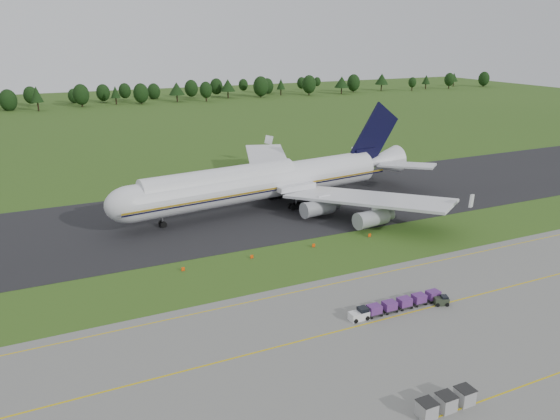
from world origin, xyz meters
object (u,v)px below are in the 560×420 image
uld_row (446,402)px  edge_markers (284,251)px  baggage_train (395,305)px  aircraft (267,181)px  utility_cart (441,301)px

uld_row → edge_markers: 43.78m
edge_markers → baggage_train: bearing=-79.2°
baggage_train → uld_row: 20.41m
aircraft → uld_row: size_ratio=11.19×
aircraft → utility_cart: size_ratio=33.35×
baggage_train → edge_markers: bearing=100.8°
aircraft → baggage_train: size_ratio=5.04×
baggage_train → utility_cart: (6.71, -1.44, -0.28)m
baggage_train → edge_markers: 25.29m
baggage_train → uld_row: size_ratio=2.22×
aircraft → baggage_train: 49.68m
aircraft → edge_markers: aircraft is taller
aircraft → uld_row: bearing=-99.2°
uld_row → baggage_train: bearing=67.3°
baggage_train → utility_cart: baggage_train is taller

